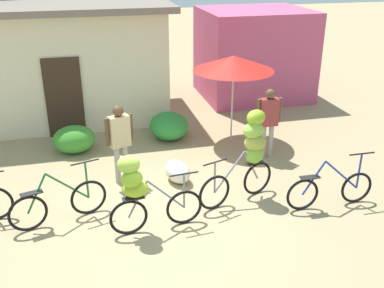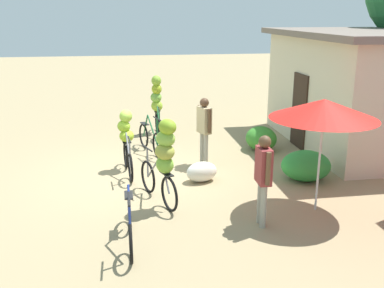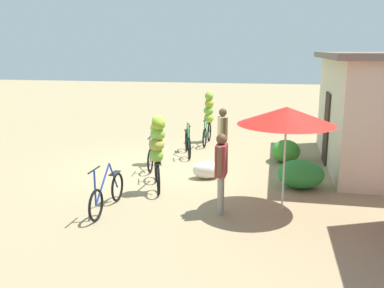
{
  "view_description": "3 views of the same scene",
  "coord_description": "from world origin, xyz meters",
  "px_view_note": "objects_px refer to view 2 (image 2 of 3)",
  "views": [
    {
      "loc": [
        -0.97,
        -6.66,
        4.39
      ],
      "look_at": [
        0.98,
        1.22,
        0.84
      ],
      "focal_mm": 41.89,
      "sensor_mm": 36.0,
      "label": 1
    },
    {
      "loc": [
        9.6,
        -0.35,
        3.54
      ],
      "look_at": [
        0.25,
        1.15,
        0.73
      ],
      "focal_mm": 41.26,
      "sensor_mm": 36.0,
      "label": 2
    },
    {
      "loc": [
        10.69,
        2.92,
        3.18
      ],
      "look_at": [
        1.12,
        1.01,
        0.97
      ],
      "focal_mm": 39.13,
      "sensor_mm": 36.0,
      "label": 3
    }
  ],
  "objects_px": {
    "market_umbrella": "(324,109)",
    "bicycle_leftmost": "(157,101)",
    "building_low": "(359,88)",
    "bicycle_by_shop": "(164,156)",
    "bicycle_near_pile": "(150,139)",
    "bicycle_center_loaded": "(126,137)",
    "produce_sack": "(202,172)",
    "bicycle_rightmost": "(130,224)",
    "person_bystander": "(263,172)",
    "person_vendor": "(204,124)"
  },
  "relations": [
    {
      "from": "market_umbrella",
      "to": "bicycle_leftmost",
      "type": "height_order",
      "value": "market_umbrella"
    },
    {
      "from": "building_low",
      "to": "market_umbrella",
      "type": "height_order",
      "value": "building_low"
    },
    {
      "from": "building_low",
      "to": "bicycle_by_shop",
      "type": "xyz_separation_m",
      "value": [
        3.37,
        -5.7,
        -0.56
      ]
    },
    {
      "from": "bicycle_near_pile",
      "to": "bicycle_by_shop",
      "type": "xyz_separation_m",
      "value": [
        3.47,
        0.02,
        0.65
      ]
    },
    {
      "from": "bicycle_center_loaded",
      "to": "produce_sack",
      "type": "height_order",
      "value": "bicycle_center_loaded"
    },
    {
      "from": "building_low",
      "to": "produce_sack",
      "type": "relative_size",
      "value": 8.35
    },
    {
      "from": "bicycle_near_pile",
      "to": "bicycle_rightmost",
      "type": "xyz_separation_m",
      "value": [
        4.8,
        -0.65,
        -0.01
      ]
    },
    {
      "from": "bicycle_rightmost",
      "to": "bicycle_by_shop",
      "type": "bearing_deg",
      "value": 153.11
    },
    {
      "from": "produce_sack",
      "to": "bicycle_near_pile",
      "type": "bearing_deg",
      "value": -157.26
    },
    {
      "from": "bicycle_center_loaded",
      "to": "bicycle_rightmost",
      "type": "xyz_separation_m",
      "value": [
        3.46,
        -0.02,
        -0.46
      ]
    },
    {
      "from": "bicycle_rightmost",
      "to": "produce_sack",
      "type": "xyz_separation_m",
      "value": [
        -2.51,
        1.61,
        -0.13
      ]
    },
    {
      "from": "produce_sack",
      "to": "bicycle_center_loaded",
      "type": "bearing_deg",
      "value": -120.88
    },
    {
      "from": "person_bystander",
      "to": "bicycle_leftmost",
      "type": "bearing_deg",
      "value": -168.74
    },
    {
      "from": "bicycle_by_shop",
      "to": "produce_sack",
      "type": "xyz_separation_m",
      "value": [
        -1.18,
        0.94,
        -0.79
      ]
    },
    {
      "from": "bicycle_center_loaded",
      "to": "person_vendor",
      "type": "height_order",
      "value": "person_vendor"
    },
    {
      "from": "building_low",
      "to": "bicycle_rightmost",
      "type": "relative_size",
      "value": 3.41
    },
    {
      "from": "building_low",
      "to": "bicycle_by_shop",
      "type": "bearing_deg",
      "value": -59.42
    },
    {
      "from": "produce_sack",
      "to": "bicycle_by_shop",
      "type": "bearing_deg",
      "value": -38.56
    },
    {
      "from": "bicycle_leftmost",
      "to": "market_umbrella",
      "type": "bearing_deg",
      "value": 22.64
    },
    {
      "from": "bicycle_leftmost",
      "to": "building_low",
      "type": "bearing_deg",
      "value": 69.94
    },
    {
      "from": "market_umbrella",
      "to": "person_bystander",
      "type": "xyz_separation_m",
      "value": [
        0.44,
        -1.2,
        -0.94
      ]
    },
    {
      "from": "produce_sack",
      "to": "person_bystander",
      "type": "distance_m",
      "value": 2.43
    },
    {
      "from": "market_umbrella",
      "to": "bicycle_near_pile",
      "type": "bearing_deg",
      "value": -145.28
    },
    {
      "from": "bicycle_center_loaded",
      "to": "person_vendor",
      "type": "relative_size",
      "value": 0.98
    },
    {
      "from": "bicycle_leftmost",
      "to": "bicycle_rightmost",
      "type": "relative_size",
      "value": 1.03
    },
    {
      "from": "bicycle_near_pile",
      "to": "produce_sack",
      "type": "bearing_deg",
      "value": 22.74
    },
    {
      "from": "market_umbrella",
      "to": "person_vendor",
      "type": "relative_size",
      "value": 1.28
    },
    {
      "from": "building_low",
      "to": "bicycle_near_pile",
      "type": "distance_m",
      "value": 5.85
    },
    {
      "from": "bicycle_leftmost",
      "to": "bicycle_by_shop",
      "type": "xyz_separation_m",
      "value": [
        5.33,
        -0.32,
        0.01
      ]
    },
    {
      "from": "bicycle_leftmost",
      "to": "person_vendor",
      "type": "bearing_deg",
      "value": 15.94
    },
    {
      "from": "market_umbrella",
      "to": "produce_sack",
      "type": "bearing_deg",
      "value": -133.67
    },
    {
      "from": "bicycle_by_shop",
      "to": "person_bystander",
      "type": "xyz_separation_m",
      "value": [
        1.03,
        1.58,
        -0.03
      ]
    },
    {
      "from": "building_low",
      "to": "bicycle_leftmost",
      "type": "distance_m",
      "value": 5.76
    },
    {
      "from": "market_umbrella",
      "to": "produce_sack",
      "type": "relative_size",
      "value": 3.01
    },
    {
      "from": "building_low",
      "to": "bicycle_by_shop",
      "type": "height_order",
      "value": "building_low"
    },
    {
      "from": "bicycle_by_shop",
      "to": "person_vendor",
      "type": "height_order",
      "value": "bicycle_by_shop"
    },
    {
      "from": "bicycle_center_loaded",
      "to": "bicycle_near_pile",
      "type": "bearing_deg",
      "value": 154.71
    },
    {
      "from": "building_low",
      "to": "bicycle_center_loaded",
      "type": "distance_m",
      "value": 6.52
    },
    {
      "from": "bicycle_center_loaded",
      "to": "person_bystander",
      "type": "distance_m",
      "value": 3.88
    },
    {
      "from": "bicycle_center_loaded",
      "to": "person_bystander",
      "type": "xyz_separation_m",
      "value": [
        3.16,
        2.24,
        0.17
      ]
    },
    {
      "from": "bicycle_by_shop",
      "to": "person_vendor",
      "type": "bearing_deg",
      "value": 152.34
    },
    {
      "from": "bicycle_by_shop",
      "to": "bicycle_rightmost",
      "type": "relative_size",
      "value": 1.01
    },
    {
      "from": "building_low",
      "to": "bicycle_by_shop",
      "type": "relative_size",
      "value": 3.37
    },
    {
      "from": "bicycle_rightmost",
      "to": "bicycle_center_loaded",
      "type": "bearing_deg",
      "value": 179.62
    },
    {
      "from": "building_low",
      "to": "bicycle_center_loaded",
      "type": "xyz_separation_m",
      "value": [
        1.24,
        -6.36,
        -0.76
      ]
    },
    {
      "from": "person_vendor",
      "to": "bicycle_by_shop",
      "type": "bearing_deg",
      "value": -27.66
    },
    {
      "from": "person_vendor",
      "to": "person_bystander",
      "type": "relative_size",
      "value": 1.02
    },
    {
      "from": "produce_sack",
      "to": "person_vendor",
      "type": "distance_m",
      "value": 1.37
    },
    {
      "from": "bicycle_leftmost",
      "to": "bicycle_near_pile",
      "type": "xyz_separation_m",
      "value": [
        1.87,
        -0.34,
        -0.64
      ]
    },
    {
      "from": "building_low",
      "to": "bicycle_near_pile",
      "type": "bearing_deg",
      "value": -90.96
    }
  ]
}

